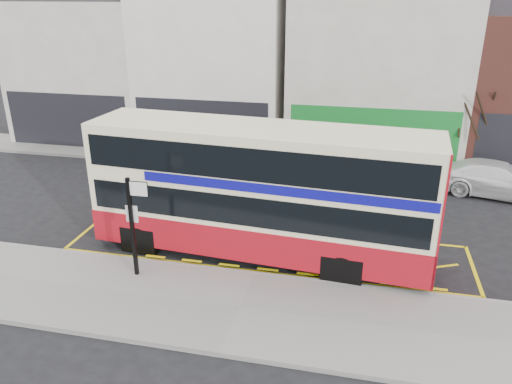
% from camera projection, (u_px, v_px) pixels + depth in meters
% --- Properties ---
extents(ground, '(120.00, 120.00, 0.00)m').
position_uv_depth(ground, '(256.00, 271.00, 16.40)').
color(ground, black).
rests_on(ground, ground).
extents(pavement, '(40.00, 4.00, 0.15)m').
position_uv_depth(pavement, '(239.00, 309.00, 14.30)').
color(pavement, gray).
rests_on(pavement, ground).
extents(kerb, '(40.00, 0.15, 0.15)m').
position_uv_depth(kerb, '(254.00, 274.00, 16.04)').
color(kerb, gray).
rests_on(kerb, ground).
extents(far_pavement, '(50.00, 3.00, 0.15)m').
position_uv_depth(far_pavement, '(302.00, 163.00, 26.33)').
color(far_pavement, gray).
rests_on(far_pavement, ground).
extents(road_markings, '(14.00, 3.40, 0.01)m').
position_uv_depth(road_markings, '(266.00, 248.00, 17.85)').
color(road_markings, yellow).
rests_on(road_markings, ground).
extents(terrace_far_left, '(8.00, 8.01, 10.80)m').
position_uv_depth(terrace_far_left, '(96.00, 55.00, 30.87)').
color(terrace_far_left, silver).
rests_on(terrace_far_left, ground).
extents(terrace_left, '(8.00, 8.01, 11.80)m').
position_uv_depth(terrace_left, '(220.00, 50.00, 29.07)').
color(terrace_left, white).
rests_on(terrace_left, ground).
extents(terrace_green_shop, '(9.00, 8.01, 11.30)m').
position_uv_depth(terrace_green_shop, '(378.00, 59.00, 27.35)').
color(terrace_green_shop, silver).
rests_on(terrace_green_shop, ground).
extents(double_decker_bus, '(11.56, 3.48, 4.55)m').
position_uv_depth(double_decker_bus, '(261.00, 190.00, 16.56)').
color(double_decker_bus, '#FCEFBF').
rests_on(double_decker_bus, ground).
extents(bus_stop_post, '(0.82, 0.14, 3.28)m').
position_uv_depth(bus_stop_post, '(134.00, 219.00, 15.19)').
color(bus_stop_post, black).
rests_on(bus_stop_post, pavement).
extents(car_silver, '(4.53, 1.84, 1.54)m').
position_uv_depth(car_silver, '(163.00, 156.00, 25.19)').
color(car_silver, '#A6A6AA').
rests_on(car_silver, ground).
extents(car_grey, '(4.36, 2.61, 1.36)m').
position_uv_depth(car_grey, '(276.00, 167.00, 23.90)').
color(car_grey, '#414249').
rests_on(car_grey, ground).
extents(car_white, '(5.55, 3.20, 1.51)m').
position_uv_depth(car_white, '(498.00, 180.00, 22.14)').
color(car_white, white).
rests_on(car_white, ground).
extents(street_tree_right, '(2.53, 2.53, 5.46)m').
position_uv_depth(street_tree_right, '(476.00, 100.00, 23.71)').
color(street_tree_right, black).
rests_on(street_tree_right, ground).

